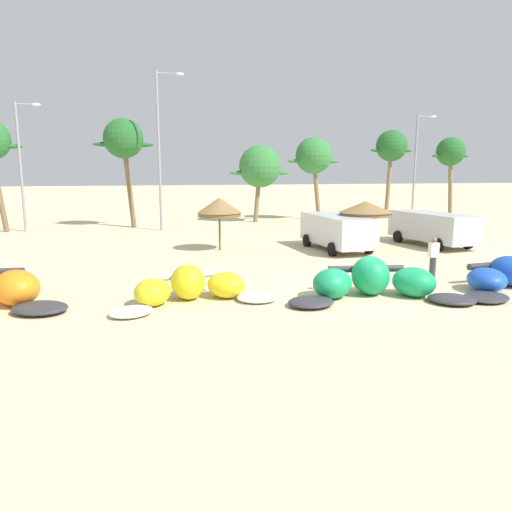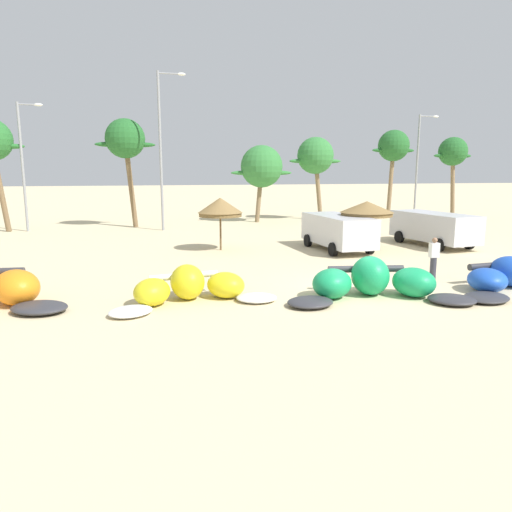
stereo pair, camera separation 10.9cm
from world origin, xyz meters
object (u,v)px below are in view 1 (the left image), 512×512
Objects in this scene: parked_car_second at (336,229)px; lamppost_east_center at (417,160)px; kite_left at (190,288)px; lamppost_west_center at (161,144)px; kite_left_of_center at (373,282)px; palm_left_of_gap at (260,167)px; parked_van at (431,226)px; palm_center_right at (391,147)px; lamppost_west at (22,160)px; palm_right_of_gap at (451,153)px; beach_umbrella_middle at (366,209)px; palm_center_left at (314,156)px; person_near_kites at (433,258)px; beach_umbrella_near_van at (219,207)px; palm_left at (124,140)px.

lamppost_east_center is (14.47, 15.29, 4.00)m from parked_car_second.
lamppost_west_center reaches higher than kite_left.
palm_left_of_gap reaches higher than kite_left_of_center.
lamppost_west_center is at bearing 142.90° from parked_van.
palm_center_right is 0.72× the size of lamppost_west_center.
lamppost_west reaches higher than parked_van.
lamppost_west reaches higher than palm_center_right.
palm_right_of_gap is at bearing -11.06° from palm_center_right.
palm_right_of_gap is at bearing 51.28° from parked_van.
palm_center_left reaches higher than beach_umbrella_middle.
lamppost_west_center reaches higher than parked_car_second.
kite_left_of_center is at bearing -151.84° from person_near_kites.
palm_left_of_gap is 0.89× the size of palm_center_left.
lamppost_east_center is at bearing 54.97° from kite_left_of_center.
beach_umbrella_near_van is 13.57m from palm_left.
person_near_kites is (6.84, -8.71, -1.46)m from beach_umbrella_near_van.
person_near_kites is 25.97m from palm_center_right.
person_near_kites reaches higher than kite_left_of_center.
kite_left_of_center is 26.70m from lamppost_west.
kite_left_of_center is at bearing -70.15° from palm_left.
parked_van is at bearing -85.42° from palm_center_left.
palm_center_left is at bearing 73.28° from parked_car_second.
parked_car_second is 0.60× the size of lamppost_west.
kite_left_of_center is 24.29m from palm_left_of_gap.
person_near_kites is 27.74m from palm_right_of_gap.
kite_left is at bearing -174.32° from person_near_kites.
palm_right_of_gap reaches higher than parked_car_second.
person_near_kites is 0.26× the size of palm_left_of_gap.
palm_center_right is at bearing 38.10° from beach_umbrella_near_van.
beach_umbrella_middle is 15.39m from lamppost_west_center.
beach_umbrella_middle is 18.95m from palm_left.
palm_left_of_gap is 0.80× the size of palm_center_right.
lamppost_west_center is at bearing -167.12° from palm_center_right.
beach_umbrella_near_van is 11.17m from person_near_kites.
palm_left reaches higher than beach_umbrella_middle.
palm_center_left is 0.77× the size of lamppost_east_center.
lamppost_east_center is (25.34, 1.88, -1.25)m from palm_left.
palm_right_of_gap reaches higher than kite_left_of_center.
palm_left reaches higher than palm_right_of_gap.
parked_car_second is 18.04m from palm_left.
lamppost_west_center is (9.20, -1.68, 1.09)m from lamppost_west.
kite_left is at bearing -138.80° from palm_right_of_gap.
lamppost_west_center is at bearing 89.15° from kite_left.
palm_center_right is 1.08× the size of palm_right_of_gap.
palm_left_of_gap reaches higher than beach_umbrella_middle.
palm_center_left is (4.91, 0.70, 0.90)m from palm_left_of_gap.
palm_left is 1.27× the size of palm_left_of_gap.
parked_car_second reaches higher than kite_left.
lamppost_east_center is at bearing 46.57° from parked_car_second.
palm_left is (-11.72, 20.71, 5.53)m from person_near_kites.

